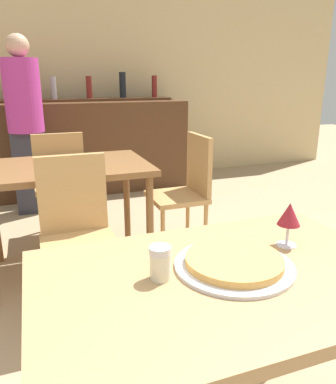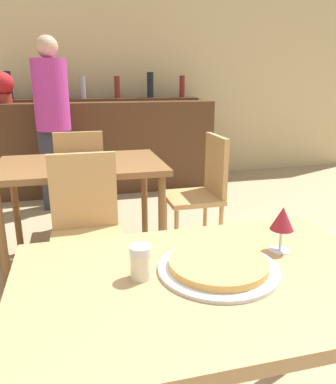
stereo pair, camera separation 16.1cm
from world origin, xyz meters
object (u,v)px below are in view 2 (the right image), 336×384
object	(u,v)px
cheese_shaker	(141,262)
pizza_tray	(218,265)
chair_far_side_back	(81,177)
potted_plant	(3,86)
chair_far_side_right	(203,187)
person_standing	(53,119)
wine_glass	(282,220)
chair_far_side_front	(86,224)

from	to	relation	value
cheese_shaker	pizza_tray	bearing A→B (deg)	-3.29
chair_far_side_back	potted_plant	world-z (taller)	potted_plant
chair_far_side_right	person_standing	bearing A→B (deg)	-141.66
person_standing	wine_glass	distance (m)	3.03
chair_far_side_back	chair_far_side_right	world-z (taller)	same
cheese_shaker	wine_glass	distance (m)	0.51
pizza_tray	cheese_shaker	distance (m)	0.24
chair_far_side_right	cheese_shaker	distance (m)	1.77
pizza_tray	person_standing	bearing A→B (deg)	101.15
chair_far_side_back	person_standing	xyz separation A→B (m)	(-0.22, 0.85, 0.40)
pizza_tray	wine_glass	world-z (taller)	wine_glass
chair_far_side_front	wine_glass	size ratio (longest dim) A/B	5.79
chair_far_side_front	chair_far_side_right	distance (m)	1.04
chair_far_side_front	person_standing	xyz separation A→B (m)	(-0.22, 1.94, 0.40)
chair_far_side_back	chair_far_side_right	bearing A→B (deg)	148.53
chair_far_side_right	cheese_shaker	size ratio (longest dim) A/B	8.87
chair_far_side_front	potted_plant	xyz separation A→B (m)	(-0.73, 2.47, 0.71)
chair_far_side_back	wine_glass	size ratio (longest dim) A/B	5.79
chair_far_side_back	cheese_shaker	distance (m)	2.14
wine_glass	potted_plant	distance (m)	3.72
pizza_tray	wine_glass	distance (m)	0.29
chair_far_side_right	potted_plant	xyz separation A→B (m)	(-1.62, 1.93, 0.71)
chair_far_side_right	wine_glass	world-z (taller)	chair_far_side_right
chair_far_side_front	person_standing	size ratio (longest dim) A/B	0.54
chair_far_side_back	potted_plant	xyz separation A→B (m)	(-0.73, 1.38, 0.71)
chair_far_side_back	potted_plant	size ratio (longest dim) A/B	2.80
cheese_shaker	chair_far_side_right	bearing A→B (deg)	64.43
chair_far_side_right	cheese_shaker	bearing A→B (deg)	-25.57
cheese_shaker	wine_glass	world-z (taller)	wine_glass
person_standing	potted_plant	size ratio (longest dim) A/B	5.22
person_standing	pizza_tray	bearing A→B (deg)	-78.85
chair_far_side_back	potted_plant	bearing A→B (deg)	-62.12
cheese_shaker	potted_plant	xyz separation A→B (m)	(-0.86, 3.50, 0.44)
chair_far_side_right	person_standing	world-z (taller)	person_standing
chair_far_side_front	pizza_tray	xyz separation A→B (m)	(0.37, -1.05, 0.23)
chair_far_side_front	wine_glass	bearing A→B (deg)	-57.12
chair_far_side_front	wine_glass	distance (m)	1.20
chair_far_side_front	cheese_shaker	xyz separation A→B (m)	(0.13, -1.04, 0.27)
chair_far_side_back	chair_far_side_right	distance (m)	1.04
cheese_shaker	potted_plant	size ratio (longest dim) A/B	0.32
wine_glass	cheese_shaker	bearing A→B (deg)	-172.72
pizza_tray	wine_glass	xyz separation A→B (m)	(0.26, 0.08, 0.10)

